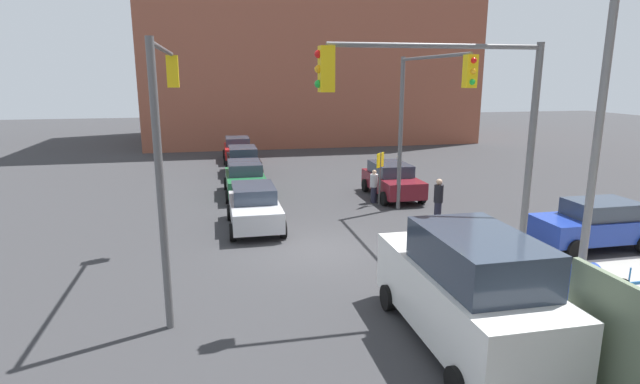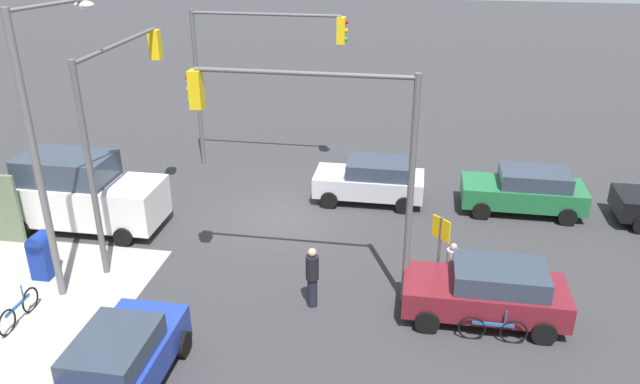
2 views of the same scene
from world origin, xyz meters
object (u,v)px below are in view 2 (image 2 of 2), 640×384
at_px(street_lamp_corner, 43,135).
at_px(mailbox_blue, 42,254).
at_px(van_white_delivery, 80,193).
at_px(sedan_maroon, 488,291).
at_px(bicycle_leaning_on_fence, 19,310).
at_px(traffic_signal_ne_corner, 118,105).
at_px(traffic_signal_se_corner, 254,58).
at_px(hatchback_silver, 371,180).
at_px(sedan_blue, 121,360).
at_px(bicycle_at_crosswalk, 493,330).
at_px(pedestrian_crossing, 312,276).
at_px(traffic_signal_nw_corner, 323,140).
at_px(pedestrian_waiting, 452,267).
at_px(hatchback_green, 525,190).

xyz_separation_m(street_lamp_corner, mailbox_blue, (1.11, -0.45, -3.94)).
height_order(street_lamp_corner, van_white_delivery, street_lamp_corner).
relative_size(sedan_maroon, bicycle_leaning_on_fence, 2.45).
relative_size(traffic_signal_ne_corner, van_white_delivery, 1.20).
distance_m(traffic_signal_se_corner, van_white_delivery, 8.49).
bearing_deg(hatchback_silver, street_lamp_corner, 42.37).
distance_m(sedan_blue, van_white_delivery, 8.91).
height_order(bicycle_leaning_on_fence, bicycle_at_crosswalk, same).
relative_size(sedan_blue, pedestrian_crossing, 2.11).
xyz_separation_m(traffic_signal_nw_corner, sedan_maroon, (-4.52, 0.50, -3.82)).
xyz_separation_m(hatchback_silver, bicycle_leaning_on_fence, (8.59, 9.11, -0.50)).
bearing_deg(pedestrian_waiting, street_lamp_corner, -174.64).
bearing_deg(van_white_delivery, bicycle_leaning_on_fence, 100.86).
bearing_deg(mailbox_blue, sedan_blue, 137.16).
height_order(street_lamp_corner, mailbox_blue, street_lamp_corner).
bearing_deg(mailbox_blue, traffic_signal_se_corner, -113.54).
bearing_deg(hatchback_green, pedestrian_waiting, 64.18).
relative_size(street_lamp_corner, van_white_delivery, 1.48).
relative_size(sedan_blue, van_white_delivery, 0.71).
height_order(traffic_signal_ne_corner, hatchback_silver, traffic_signal_ne_corner).
relative_size(traffic_signal_se_corner, sedan_blue, 1.69).
height_order(traffic_signal_ne_corner, van_white_delivery, traffic_signal_ne_corner).
distance_m(van_white_delivery, pedestrian_crossing, 9.29).
height_order(sedan_blue, hatchback_silver, same).
bearing_deg(hatchback_silver, traffic_signal_ne_corner, 29.60).
relative_size(traffic_signal_nw_corner, hatchback_silver, 1.60).
height_order(traffic_signal_ne_corner, bicycle_at_crosswalk, traffic_signal_ne_corner).
height_order(mailbox_blue, sedan_maroon, sedan_maroon).
xyz_separation_m(sedan_maroon, pedestrian_waiting, (0.91, -1.20, -0.05)).
bearing_deg(pedestrian_waiting, sedan_blue, -147.49).
relative_size(hatchback_green, bicycle_leaning_on_fence, 2.46).
xyz_separation_m(sedan_blue, pedestrian_crossing, (-3.68, -3.99, 0.11)).
relative_size(hatchback_green, bicycle_at_crosswalk, 2.46).
bearing_deg(sedan_blue, pedestrian_waiting, -144.24).
xyz_separation_m(traffic_signal_se_corner, bicycle_leaning_on_fence, (3.54, 11.70, -4.33)).
bearing_deg(mailbox_blue, pedestrian_crossing, 178.60).
height_order(traffic_signal_ne_corner, street_lamp_corner, street_lamp_corner).
relative_size(hatchback_green, pedestrian_waiting, 2.80).
distance_m(mailbox_blue, sedan_blue, 6.16).
bearing_deg(sedan_blue, mailbox_blue, -42.84).
height_order(traffic_signal_se_corner, pedestrian_crossing, traffic_signal_se_corner).
bearing_deg(pedestrian_crossing, pedestrian_waiting, -41.63).
bearing_deg(traffic_signal_nw_corner, pedestrian_waiting, -169.03).
bearing_deg(street_lamp_corner, traffic_signal_ne_corner, -100.69).
bearing_deg(hatchback_silver, traffic_signal_se_corner, -27.10).
bearing_deg(bicycle_at_crosswalk, sedan_maroon, -84.44).
bearing_deg(pedestrian_waiting, hatchback_silver, 112.96).
bearing_deg(sedan_maroon, van_white_delivery, -13.48).
relative_size(pedestrian_crossing, bicycle_at_crosswalk, 1.04).
xyz_separation_m(mailbox_blue, hatchback_silver, (-9.19, -6.92, 0.08)).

